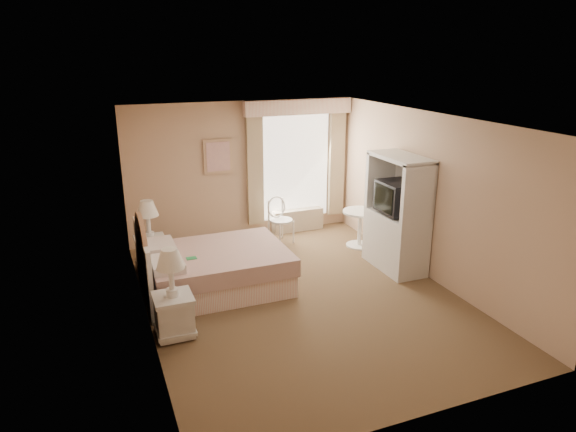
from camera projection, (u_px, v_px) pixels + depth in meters
name	position (u px, v px, depth m)	size (l,w,h in m)	color
room	(301.00, 213.00, 6.93)	(4.21, 5.51, 2.51)	brown
window	(297.00, 162.00, 9.62)	(2.05, 0.22, 2.51)	white
framed_art	(218.00, 156.00, 9.08)	(0.52, 0.04, 0.62)	tan
bed	(210.00, 268.00, 7.44)	(2.06, 1.54, 1.37)	#E2A293
nightstand_near	(173.00, 304.00, 6.19)	(0.46, 0.46, 1.12)	silver
nightstand_far	(150.00, 245.00, 8.07)	(0.47, 0.47, 1.13)	silver
round_table	(360.00, 223.00, 9.06)	(0.62, 0.62, 0.66)	white
cafe_chair	(279.00, 216.00, 9.24)	(0.52, 0.52, 0.85)	white
armoire	(397.00, 223.00, 8.07)	(0.55, 1.10, 1.83)	silver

